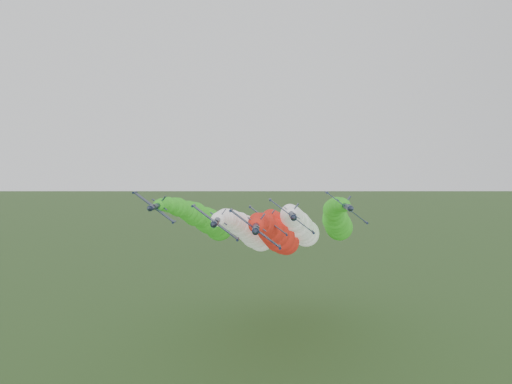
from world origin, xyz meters
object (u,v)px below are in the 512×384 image
(jet_inner_right, at_px, (299,226))
(jet_outer_left, at_px, (205,219))
(jet_lead, at_px, (276,235))
(jet_trail, at_px, (281,228))
(jet_inner_left, at_px, (249,230))
(jet_outer_right, at_px, (337,220))

(jet_inner_right, xyz_separation_m, jet_outer_left, (-29.46, 10.67, 0.61))
(jet_lead, distance_m, jet_inner_right, 14.06)
(jet_inner_right, height_order, jet_trail, jet_inner_right)
(jet_inner_left, bearing_deg, jet_inner_right, 10.26)
(jet_inner_left, bearing_deg, jet_outer_right, 24.36)
(jet_inner_right, distance_m, jet_outer_left, 31.34)
(jet_inner_left, distance_m, jet_inner_right, 15.11)
(jet_inner_right, distance_m, jet_trail, 17.53)
(jet_lead, bearing_deg, jet_inner_left, 129.46)
(jet_lead, distance_m, jet_trail, 28.93)
(jet_inner_right, bearing_deg, jet_outer_left, 160.10)
(jet_inner_right, bearing_deg, jet_trail, 105.59)
(jet_outer_left, bearing_deg, jet_inner_left, -42.38)
(jet_inner_left, relative_size, jet_inner_right, 1.00)
(jet_outer_right, relative_size, jet_trail, 1.01)
(jet_outer_left, distance_m, jet_outer_right, 42.05)
(jet_lead, distance_m, jet_outer_left, 31.97)
(jet_outer_left, xyz_separation_m, jet_outer_right, (42.04, -0.94, 0.06))
(jet_inner_right, relative_size, jet_trail, 1.01)
(jet_lead, height_order, jet_inner_left, jet_inner_left)
(jet_inner_left, bearing_deg, jet_outer_left, 137.62)
(jet_inner_right, xyz_separation_m, jet_trail, (-4.66, 16.68, -2.68))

